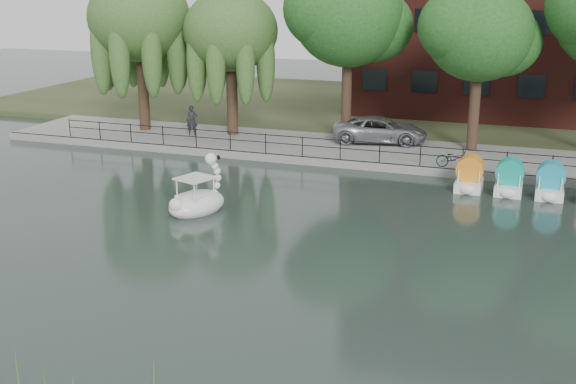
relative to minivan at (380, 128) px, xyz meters
The scene contains 13 objects.
ground_plane 17.68m from the minivan, 93.41° to the right, with size 120.00×120.00×0.00m, color #2F3D3A.
promenade 2.17m from the minivan, 123.10° to the right, with size 40.00×6.00×0.40m, color gray.
kerb 4.79m from the minivan, 102.97° to the right, with size 40.00×0.25×0.40m, color gray.
land_strip 12.48m from the minivan, 94.84° to the left, with size 60.00×22.00×0.36m, color #47512D.
railing 4.49m from the minivan, 103.54° to the right, with size 32.00×0.05×1.00m.
willow_left 15.19m from the minivan, behind, with size 5.88×5.88×9.01m.
willow_mid 9.94m from the minivan, behind, with size 5.32×5.32×8.15m.
broadleaf_center 6.21m from the minivan, 169.25° to the left, with size 6.00×6.00×9.25m.
broadleaf_right 7.16m from the minivan, ahead, with size 5.40×5.40×8.32m.
minivan is the anchor object (origin of this frame).
bicycle 6.24m from the minivan, 42.96° to the right, with size 1.72×0.60×1.00m, color gray.
pedestrian 10.74m from the minivan, behind, with size 0.71×0.48×1.98m, color black.
swan_boat 14.06m from the minivan, 108.92° to the right, with size 2.45×3.08×2.27m.
Camera 1 is at (9.25, -20.74, 9.09)m, focal length 45.00 mm.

